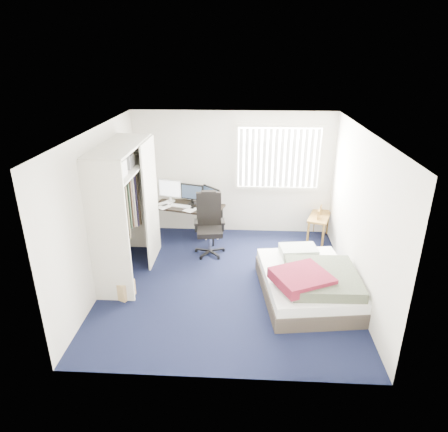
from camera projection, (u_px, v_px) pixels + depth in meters
name	position (u px, v px, depth m)	size (l,w,h in m)	color
ground	(228.00, 282.00, 6.62)	(4.20, 4.20, 0.00)	black
room_shell	(228.00, 197.00, 6.04)	(4.20, 4.20, 4.20)	silver
window_assembly	(279.00, 158.00, 7.84)	(1.72, 0.09, 1.32)	white
closet	(125.00, 198.00, 6.44)	(0.64, 1.84, 2.22)	beige
desk	(189.00, 203.00, 8.01)	(1.50, 0.99, 1.14)	black
office_chair	(209.00, 230.00, 7.45)	(0.62, 0.62, 1.18)	black
footstool	(211.00, 228.00, 8.12)	(0.36, 0.31, 0.26)	white
nightstand	(319.00, 219.00, 7.98)	(0.58, 0.82, 0.69)	brown
bed	(309.00, 282.00, 6.14)	(1.57, 1.95, 0.60)	#3B332A
pine_box	(121.00, 288.00, 6.22)	(0.36, 0.27, 0.27)	tan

